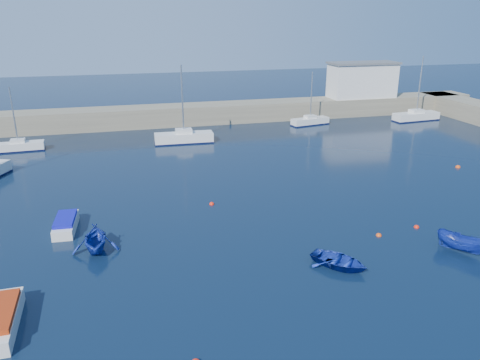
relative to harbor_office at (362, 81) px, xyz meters
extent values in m
plane|color=black|center=(-30.00, -46.00, -5.10)|extent=(220.00, 220.00, 0.00)
cube|color=#7A725D|center=(-30.00, 0.00, -3.80)|extent=(96.00, 4.50, 2.60)
cube|color=silver|center=(0.00, 0.00, 0.00)|extent=(10.00, 4.00, 5.00)
cube|color=silver|center=(-47.58, -9.34, -4.61)|extent=(5.47, 1.79, 0.98)
cylinder|color=#B7BABC|center=(-47.58, -9.34, -1.02)|extent=(0.15, 0.15, 6.21)
cube|color=silver|center=(-29.00, -10.51, -4.50)|extent=(6.99, 2.17, 1.21)
cylinder|color=#B7BABC|center=(-29.00, -10.51, 0.09)|extent=(0.18, 0.18, 7.97)
cube|color=silver|center=(-10.47, -5.20, -4.62)|extent=(5.67, 2.58, 0.96)
cylinder|color=#B7BABC|center=(-10.47, -5.20, -0.99)|extent=(0.14, 0.14, 6.30)
cube|color=silver|center=(5.59, -6.47, -4.52)|extent=(7.12, 2.58, 1.15)
cylinder|color=#B7BABC|center=(5.59, -6.47, 0.06)|extent=(0.17, 0.17, 8.02)
cube|color=silver|center=(-40.69, -32.48, -4.75)|extent=(1.59, 3.98, 0.70)
cube|color=#0E10A0|center=(-40.69, -32.48, -4.27)|extent=(1.47, 3.00, 0.26)
imported|color=#172F9F|center=(-24.18, -42.26, -4.73)|extent=(4.18, 4.32, 0.73)
imported|color=#172F9F|center=(-38.52, -36.39, -4.19)|extent=(3.04, 3.50, 1.81)
imported|color=#172F9F|center=(-15.69, -42.55, -4.47)|extent=(2.81, 3.39, 1.26)
sphere|color=#D84410|center=(-19.59, -39.10, -5.10)|extent=(0.40, 0.40, 0.40)
sphere|color=red|center=(-16.24, -38.59, -5.10)|extent=(0.38, 0.38, 0.38)
sphere|color=red|center=(-29.68, -30.52, -5.10)|extent=(0.41, 0.41, 0.41)
sphere|color=#D84410|center=(-3.70, -27.25, -5.10)|extent=(0.49, 0.49, 0.49)
camera|label=1|loc=(-36.42, -65.02, 9.34)|focal=35.00mm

